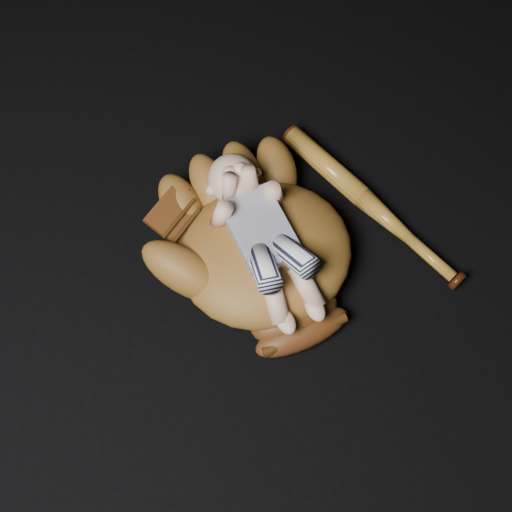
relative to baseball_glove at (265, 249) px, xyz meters
name	(u,v)px	position (x,y,z in m)	size (l,w,h in m)	color
baseball_glove	(265,249)	(0.00, 0.00, 0.00)	(0.39, 0.44, 0.14)	brown
newborn_baby	(267,241)	(0.00, -0.01, 0.05)	(0.15, 0.34, 0.14)	#DBA78D
baseball_bat	(372,205)	(0.23, 0.03, -0.05)	(0.04, 0.45, 0.04)	#9C661E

